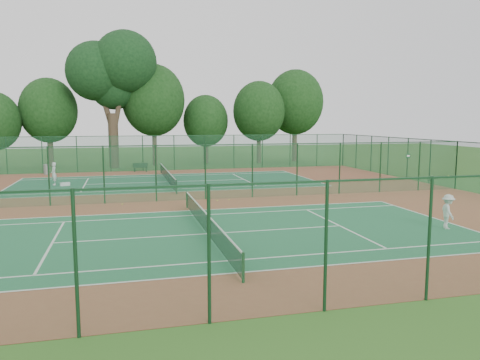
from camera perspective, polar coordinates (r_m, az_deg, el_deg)
The scene contains 20 objects.
ground at distance 29.53m, azimuth -7.16°, elevation -2.49°, with size 120.00×120.00×0.00m, color #2C591C.
red_pad at distance 29.53m, azimuth -7.16°, elevation -2.48°, with size 40.00×36.00×0.01m, color brown.
court_near at distance 20.81m, azimuth -4.08°, elevation -6.57°, with size 23.77×10.97×0.01m, color #1E613C.
court_far at distance 38.38m, azimuth -8.82°, elevation -0.23°, with size 23.77×10.97×0.01m, color #1B5839.
fence_north at distance 47.13m, azimuth -9.90°, elevation 3.28°, with size 40.00×0.09×3.50m.
fence_south at distance 11.89m, azimuth 3.59°, elevation -8.52°, with size 40.00×0.09×3.50m.
fence_east at distance 37.39m, azimuth 24.86°, elevation 1.67°, with size 0.09×36.00×3.50m.
fence_divider at distance 29.28m, azimuth -7.21°, elevation 0.91°, with size 40.00×0.09×3.50m.
tennis_net_near at distance 20.68m, azimuth -4.09°, elevation -5.15°, with size 0.10×12.90×0.97m.
tennis_net_far at distance 38.31m, azimuth -8.83°, elevation 0.56°, with size 0.10×12.90×0.97m.
player_near at distance 23.57m, azimuth 24.02°, elevation -3.54°, with size 1.03×0.59×1.60m, color silver.
player_far at distance 38.68m, azimuth -21.74°, elevation 0.71°, with size 0.64×0.42×1.76m, color silver.
trash_bin at distance 46.62m, azimuth -22.53°, elevation 1.21°, with size 0.53×0.53×0.96m, color gray.
bench at distance 46.26m, azimuth -12.06°, elevation 1.53°, with size 1.45×0.63×0.87m.
kit_bag at distance 38.07m, azimuth -20.56°, elevation -0.48°, with size 0.70×0.26×0.26m, color white.
stray_ball_a at distance 29.07m, azimuth -2.78°, elevation -2.51°, with size 0.07×0.07×0.07m, color #CCDD33.
stray_ball_b at distance 29.37m, azimuth -1.35°, elevation -2.40°, with size 0.06×0.06×0.06m, color #CDD231.
stray_ball_c at distance 28.62m, azimuth -14.16°, elevation -2.87°, with size 0.08×0.08×0.08m, color gold.
big_tree at distance 51.25m, azimuth -15.31°, elevation 12.70°, with size 9.22×6.75×14.16m.
evergreen_row at distance 53.53m, azimuth -9.83°, elevation 1.86°, with size 39.00×5.00×12.00m, color black, non-canonical shape.
Camera 1 is at (-3.51, -28.89, 5.01)m, focal length 35.00 mm.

